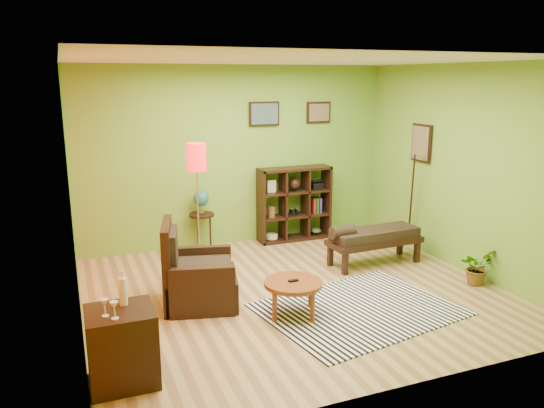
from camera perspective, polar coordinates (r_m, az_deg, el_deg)
name	(u,v)px	position (r m, az deg, el deg)	size (l,w,h in m)	color
ground	(294,292)	(6.71, 2.37, -9.42)	(5.00, 5.00, 0.00)	tan
room_shell	(288,149)	(6.21, 1.69, 5.99)	(5.04, 4.54, 2.82)	#6BA131
zebra_rug	(359,309)	(6.30, 9.33, -11.11)	(2.13, 1.61, 0.01)	white
coffee_table	(293,286)	(5.97, 2.30, -8.81)	(0.65, 0.65, 0.42)	brown
armchair	(196,279)	(6.32, -8.22, -8.04)	(0.99, 0.99, 1.01)	black
side_cabinet	(122,346)	(4.92, -15.84, -14.49)	(0.57, 0.52, 0.99)	black
floor_lamp	(197,169)	(6.97, -8.11, 3.73)	(0.27, 0.27, 1.78)	silver
globe_table	(201,205)	(8.13, -7.61, -0.12)	(0.39, 0.39, 0.94)	black
cube_shelf	(295,204)	(8.64, 2.51, 0.03)	(1.20, 0.35, 1.20)	black
bench	(372,237)	(7.64, 10.76, -3.51)	(1.41, 0.56, 0.64)	black
potted_plant	(476,271)	(7.38, 21.11, -6.70)	(0.41, 0.46, 0.36)	#26661E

